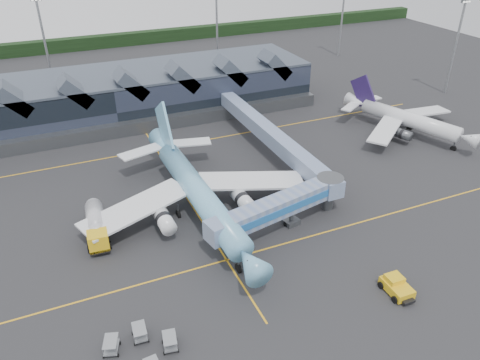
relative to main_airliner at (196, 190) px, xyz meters
name	(u,v)px	position (x,y,z in m)	size (l,w,h in m)	color
ground	(206,227)	(-0.24, -4.48, -3.85)	(260.00, 260.00, 0.00)	#272729
taxi_stripes	(185,194)	(-0.24, 5.52, -3.85)	(120.00, 60.00, 0.01)	gold
tree_line_far	(91,42)	(-0.24, 105.52, -1.85)	(260.00, 4.00, 4.00)	black
terminal	(108,97)	(-5.31, 42.87, 1.03)	(90.00, 22.25, 12.52)	black
light_masts	(197,35)	(20.76, 58.32, 8.63)	(132.40, 42.56, 22.45)	gray
main_airliner	(196,190)	(0.00, 0.00, 0.00)	(35.52, 40.78, 13.12)	#68A9D2
regional_jet	(405,118)	(48.51, 10.52, -0.64)	(25.72, 28.80, 10.13)	white
jet_bridge	(287,204)	(10.54, -8.96, 0.06)	(23.39, 7.84, 5.58)	#687FAE
fuel_truck	(96,224)	(-14.92, -0.09, -1.86)	(3.73, 10.71, 3.56)	black
pushback_tug	(397,286)	(16.24, -26.19, -2.97)	(2.93, 4.54, 1.97)	yellow
baggage_carts	(144,347)	(-13.75, -22.76, -2.99)	(7.71, 7.38, 1.54)	#999DA1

